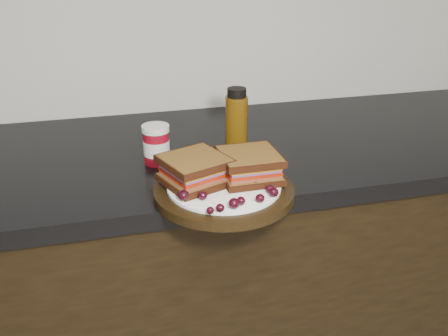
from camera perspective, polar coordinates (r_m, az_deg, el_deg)
The scene contains 26 objects.
base_cabinets at distance 1.46m, azimuth -8.61°, elevation -15.51°, with size 3.96×0.58×0.86m, color black.
countertop at distance 1.22m, azimuth -9.93°, elevation 0.85°, with size 3.98×0.60×0.04m, color black.
plate at distance 0.99m, azimuth -0.00°, elevation -2.67°, with size 0.28×0.28×0.02m, color black.
sandwich_left at distance 0.99m, azimuth -3.35°, elevation -0.25°, with size 0.12×0.12×0.05m, color brown, non-canonical shape.
sandwich_right at distance 1.01m, azimuth 2.92°, elevation 0.28°, with size 0.12×0.12×0.05m, color brown, non-canonical shape.
grape_0 at distance 0.93m, azimuth -4.65°, elevation -3.13°, with size 0.02×0.02×0.02m, color black.
grape_1 at distance 0.93m, azimuth -2.45°, elevation -3.15°, with size 0.02×0.02×0.02m, color black.
grape_2 at distance 0.88m, azimuth -1.59°, elevation -4.86°, with size 0.01×0.01×0.01m, color black.
grape_3 at distance 0.89m, azimuth -0.45°, elevation -4.57°, with size 0.02×0.02×0.01m, color black.
grape_4 at distance 0.90m, azimuth 1.16°, elevation -4.06°, with size 0.02×0.02×0.02m, color black.
grape_5 at distance 0.91m, azimuth 1.94°, elevation -3.77°, with size 0.02×0.02×0.02m, color black.
grape_6 at distance 0.92m, azimuth 4.14°, elevation -3.46°, with size 0.02×0.02×0.02m, color black.
grape_7 at distance 0.94m, azimuth 5.69°, elevation -2.77°, with size 0.02×0.02×0.02m, color black.
grape_8 at distance 0.96m, azimuth 5.26°, elevation -2.36°, with size 0.02×0.02×0.02m, color black.
grape_9 at distance 0.97m, azimuth 3.54°, elevation -1.83°, with size 0.02×0.02×0.02m, color black.
grape_10 at distance 1.02m, azimuth 3.84°, elevation -0.48°, with size 0.02×0.02×0.02m, color black.
grape_11 at distance 1.02m, azimuth 2.83°, elevation -0.50°, with size 0.02×0.02×0.02m, color black.
grape_12 at distance 1.03m, azimuth 1.95°, elevation -0.11°, with size 0.02×0.02×0.02m, color black.
grape_13 at distance 1.01m, azimuth -4.07°, elevation -0.87°, with size 0.02×0.02×0.02m, color black.
grape_14 at distance 0.98m, azimuth -4.99°, elevation -1.65°, with size 0.02×0.02×0.02m, color black.
grape_15 at distance 0.97m, azimuth -4.10°, elevation -1.89°, with size 0.02×0.02×0.02m, color black.
grape_16 at distance 1.01m, azimuth -3.83°, elevation -0.91°, with size 0.02×0.02×0.02m, color black.
grape_17 at distance 0.99m, azimuth -4.12°, elevation -1.39°, with size 0.02×0.02×0.02m, color black.
grape_18 at distance 0.96m, azimuth -5.02°, elevation -2.23°, with size 0.02×0.02×0.02m, color black.
condiment_jar at distance 1.14m, azimuth -7.74°, elevation 2.68°, with size 0.06×0.06×0.09m, color maroon.
oil_bottle at distance 1.20m, azimuth 1.43°, elevation 5.64°, with size 0.05×0.05×0.15m, color #4F3307.
Camera 1 is at (-0.07, 0.58, 1.37)m, focal length 40.00 mm.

